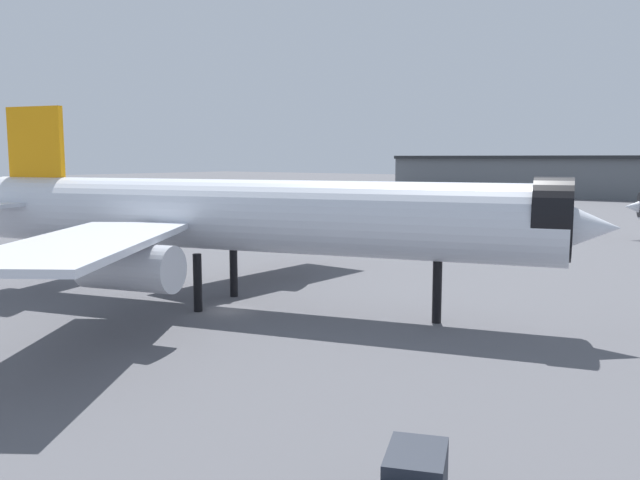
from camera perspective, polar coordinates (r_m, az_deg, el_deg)
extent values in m
plane|color=#56565B|center=(63.28, -8.01, -6.10)|extent=(900.00, 900.00, 0.00)
cylinder|color=silver|center=(63.87, -6.73, 2.14)|extent=(58.67, 23.24, 6.85)
cone|color=silver|center=(56.89, 20.83, 1.11)|extent=(9.12, 8.56, 6.71)
cone|color=silver|center=(81.68, -25.55, 2.58)|extent=(10.38, 8.75, 6.51)
cylinder|color=black|center=(56.84, 19.48, 1.68)|extent=(4.91, 7.51, 6.92)
cube|color=silver|center=(80.94, -4.22, 2.61)|extent=(10.21, 26.87, 0.55)
cylinder|color=#B7BAC1|center=(77.68, -4.23, 0.75)|extent=(9.00, 5.95, 3.77)
cube|color=silver|center=(52.57, -19.58, -0.24)|extent=(22.83, 27.31, 0.55)
cylinder|color=#B7BAC1|center=(54.49, -16.18, -2.26)|extent=(9.00, 5.95, 3.77)
cube|color=orange|center=(78.16, -23.33, 6.54)|extent=(7.00, 2.66, 10.96)
cube|color=silver|center=(84.31, -20.46, 3.41)|extent=(8.11, 11.71, 0.41)
cylinder|color=black|center=(58.69, 10.09, -4.45)|extent=(0.82, 0.82, 5.48)
cylinder|color=black|center=(69.19, -7.48, -2.64)|extent=(0.82, 0.82, 5.48)
cylinder|color=black|center=(63.03, -10.54, -3.66)|extent=(0.82, 0.82, 5.48)
cone|color=silver|center=(130.10, 25.90, 2.60)|extent=(6.06, 5.76, 4.31)
cube|color=#232833|center=(27.86, 8.30, -19.67)|extent=(3.37, 3.92, 2.20)
cube|color=black|center=(96.95, 9.07, -1.20)|extent=(3.53, 3.16, 0.30)
cube|color=#194799|center=(97.69, 8.83, -0.68)|extent=(1.97, 2.05, 1.20)
cube|color=#1E2D38|center=(98.17, 8.68, -0.50)|extent=(0.85, 1.14, 0.60)
cube|color=#194799|center=(96.35, 9.23, -0.89)|extent=(2.49, 2.42, 0.90)
cylinder|color=black|center=(97.61, 8.35, -1.22)|extent=(0.73, 0.64, 0.70)
cylinder|color=black|center=(98.32, 9.19, -1.17)|extent=(0.73, 0.64, 0.70)
cylinder|color=black|center=(95.62, 8.94, -1.40)|extent=(0.73, 0.64, 0.70)
cylinder|color=black|center=(96.34, 9.79, -1.35)|extent=(0.73, 0.64, 0.70)
cone|color=#F2600C|center=(102.18, -3.18, -0.81)|extent=(0.46, 0.46, 0.57)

